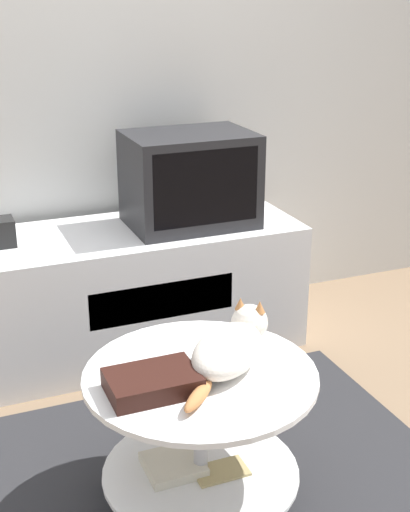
% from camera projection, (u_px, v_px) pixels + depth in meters
% --- Properties ---
extents(ground_plane, '(12.00, 12.00, 0.00)m').
position_uv_depth(ground_plane, '(220.00, 508.00, 2.30)').
color(ground_plane, '#7F664C').
extents(wall_back, '(8.00, 0.05, 2.60)m').
position_uv_depth(wall_back, '(86.00, 51.00, 3.14)').
color(wall_back, silver).
rests_on(wall_back, ground_plane).
extents(rug, '(1.65, 1.53, 0.02)m').
position_uv_depth(rug, '(220.00, 505.00, 2.29)').
color(rug, '#28282B').
rests_on(rug, ground_plane).
extents(tv_stand, '(1.40, 0.56, 0.57)m').
position_uv_depth(tv_stand, '(143.00, 289.00, 3.23)').
color(tv_stand, white).
rests_on(tv_stand, ground_plane).
extents(tv, '(0.54, 0.40, 0.41)m').
position_uv_depth(tv, '(190.00, 179.00, 3.12)').
color(tv, '#232326').
rests_on(tv, tv_stand).
extents(speaker, '(0.11, 0.11, 0.11)m').
position_uv_depth(speaker, '(0.00, 232.00, 2.90)').
color(speaker, black).
rests_on(speaker, tv_stand).
extents(coffee_table, '(0.71, 0.71, 0.47)m').
position_uv_depth(coffee_table, '(199.00, 423.00, 2.19)').
color(coffee_table, '#B2B2B7').
rests_on(coffee_table, rug).
extents(dvd_box, '(0.26, 0.18, 0.06)m').
position_uv_depth(dvd_box, '(152.00, 382.00, 2.02)').
color(dvd_box, black).
rests_on(dvd_box, coffee_table).
extents(cat, '(0.43, 0.43, 0.14)m').
position_uv_depth(cat, '(232.00, 345.00, 2.17)').
color(cat, silver).
rests_on(cat, coffee_table).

